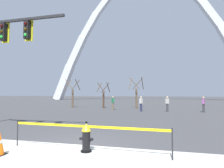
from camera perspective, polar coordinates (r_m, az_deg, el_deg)
ground_plane at (r=7.18m, az=-11.62°, el=-18.29°), size 240.00×240.00×0.00m
fire_hydrant at (r=6.43m, az=-7.83°, el=-15.87°), size 0.46×0.48×0.99m
caution_tape_barrier at (r=6.35m, az=-8.06°, el=-14.47°), size 5.43×0.24×0.92m
traffic_cone_by_hydrant at (r=7.00m, az=-31.12°, el=-15.30°), size 0.36×0.36×0.73m
monument_arch at (r=55.96m, az=10.42°, el=12.95°), size 58.15×2.26×38.16m
tree_far_left at (r=26.15m, az=-11.95°, el=-3.28°), size 1.78×1.79×3.86m
tree_left_mid at (r=24.47m, az=-2.62°, el=-3.90°), size 1.56×1.57×3.35m
tree_center_left at (r=23.89m, az=7.45°, el=-3.27°), size 1.82×1.83×3.94m
pedestrian_walking_left at (r=21.14m, az=26.19°, el=-5.58°), size 0.32×0.39×1.59m
pedestrian_standing_center at (r=20.26m, az=8.87°, el=-5.97°), size 0.34×0.39×1.59m
pedestrian_walking_right at (r=21.65m, az=0.27°, el=-5.81°), size 0.38×0.39×1.59m
pedestrian_near_trees at (r=20.63m, az=16.53°, el=-5.83°), size 0.38×0.39×1.59m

